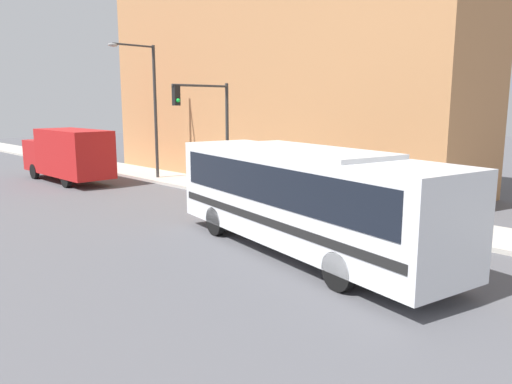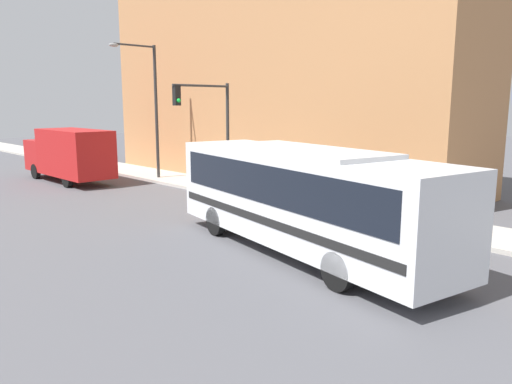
{
  "view_description": "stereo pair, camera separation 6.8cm",
  "coord_description": "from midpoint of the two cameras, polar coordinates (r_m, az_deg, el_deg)",
  "views": [
    {
      "loc": [
        -11.06,
        -7.4,
        4.57
      ],
      "look_at": [
        1.25,
        5.11,
        1.39
      ],
      "focal_mm": 35.0,
      "sensor_mm": 36.0,
      "label": 1
    },
    {
      "loc": [
        -11.01,
        -7.45,
        4.57
      ],
      "look_at": [
        1.25,
        5.11,
        1.39
      ],
      "focal_mm": 35.0,
      "sensor_mm": 36.0,
      "label": 2
    }
  ],
  "objects": [
    {
      "name": "ground_plane",
      "position": [
        14.07,
        11.02,
        -8.9
      ],
      "size": [
        120.0,
        120.0,
        0.0
      ],
      "primitive_type": "plane",
      "color": "#515156"
    },
    {
      "name": "sidewalk",
      "position": [
        32.58,
        -12.63,
        2.08
      ],
      "size": [
        2.93,
        70.0,
        0.16
      ],
      "color": "#B7B2A8",
      "rests_on": "ground_plane"
    },
    {
      "name": "building_facade",
      "position": [
        29.69,
        1.88,
        12.68
      ],
      "size": [
        6.0,
        24.07,
        11.66
      ],
      "color": "#B27A4C",
      "rests_on": "ground_plane"
    },
    {
      "name": "city_bus",
      "position": [
        15.03,
        5.18,
        -0.16
      ],
      "size": [
        4.63,
        10.94,
        3.23
      ],
      "rotation": [
        0.0,
        0.0,
        -0.2
      ],
      "color": "silver",
      "rests_on": "ground_plane"
    },
    {
      "name": "delivery_truck",
      "position": [
        30.73,
        -20.76,
        4.14
      ],
      "size": [
        2.29,
        7.51,
        3.04
      ],
      "color": "#B21919",
      "rests_on": "ground_plane"
    },
    {
      "name": "fire_hydrant",
      "position": [
        21.0,
        6.87,
        -0.97
      ],
      "size": [
        0.21,
        0.29,
        0.7
      ],
      "color": "gold",
      "rests_on": "sidewalk"
    },
    {
      "name": "traffic_light_pole",
      "position": [
        24.03,
        -5.44,
        8.37
      ],
      "size": [
        3.28,
        0.35,
        5.3
      ],
      "color": "#2D2D2D",
      "rests_on": "sidewalk"
    },
    {
      "name": "parking_meter",
      "position": [
        24.12,
        -1.99,
        1.93
      ],
      "size": [
        0.14,
        0.14,
        1.37
      ],
      "color": "#2D2D2D",
      "rests_on": "sidewalk"
    },
    {
      "name": "street_lamp",
      "position": [
        29.72,
        -12.15,
        10.24
      ],
      "size": [
        2.9,
        0.28,
        7.59
      ],
      "color": "#2D2D2D",
      "rests_on": "sidewalk"
    },
    {
      "name": "pedestrian_near_corner",
      "position": [
        20.77,
        11.94,
        0.1
      ],
      "size": [
        0.34,
        0.34,
        1.64
      ],
      "color": "#23283D",
      "rests_on": "sidewalk"
    },
    {
      "name": "pedestrian_mid_block",
      "position": [
        20.57,
        10.29,
        0.24
      ],
      "size": [
        0.34,
        0.34,
        1.74
      ],
      "color": "#23283D",
      "rests_on": "sidewalk"
    }
  ]
}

